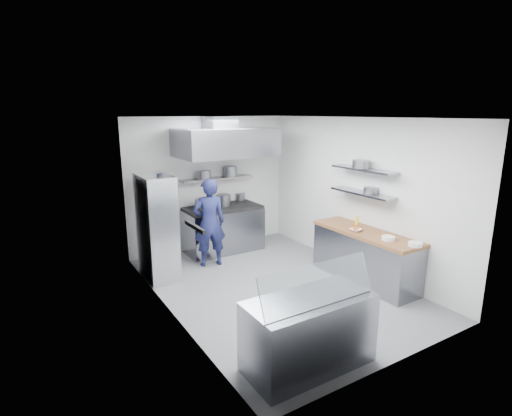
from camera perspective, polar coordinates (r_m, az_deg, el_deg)
floor at (r=6.91m, az=2.64°, el=-11.14°), size 5.00×5.00×0.00m
ceiling at (r=6.28m, az=2.93°, el=12.75°), size 5.00×5.00×0.00m
wall_back at (r=8.59m, az=-6.63°, el=3.51°), size 3.60×2.80×0.02m
wall_front at (r=4.69m, az=20.28°, el=-5.83°), size 3.60×2.80×0.02m
wall_left at (r=5.67m, az=-12.46°, el=-1.97°), size 2.80×5.00×0.02m
wall_right at (r=7.59m, az=14.10°, el=1.86°), size 2.80×5.00×0.02m
gas_range at (r=8.50m, az=-4.71°, el=-3.13°), size 1.60×0.80×0.90m
cooktop at (r=8.38m, az=-4.77°, el=0.01°), size 1.57×0.78×0.06m
stock_pot_left at (r=8.22m, az=-7.79°, el=0.60°), size 0.27×0.27×0.20m
stock_pot_mid at (r=8.42m, az=-4.68°, el=1.13°), size 0.31×0.31×0.24m
stock_pot_right at (r=8.95m, az=-2.29°, el=1.64°), size 0.23×0.23×0.16m
over_range_shelf at (r=8.47m, az=-5.58°, el=4.22°), size 1.60×0.30×0.04m
shelf_pot_a at (r=8.26m, az=-7.40°, el=4.70°), size 0.26×0.26×0.18m
shelf_pot_b at (r=8.58m, az=-3.70°, el=5.25°), size 0.28×0.28×0.22m
extractor_hood at (r=8.01m, az=-4.39°, el=9.33°), size 1.90×1.15×0.55m
hood_duct at (r=8.19m, az=-5.17°, el=12.07°), size 0.55×0.55×0.24m
red_firebox at (r=8.10m, az=-14.50°, el=2.70°), size 0.22×0.10×0.26m
chef at (r=7.60m, az=-6.69°, el=-2.09°), size 0.69×0.52×1.70m
wire_rack at (r=7.18m, az=-13.98°, el=-2.70°), size 0.50×0.90×1.85m
rack_bin_a at (r=6.95m, az=-13.18°, el=-4.29°), size 0.17×0.21×0.19m
rack_bin_b at (r=7.02m, az=-13.97°, el=0.09°), size 0.13×0.16×0.14m
rack_jar at (r=6.84m, az=-13.54°, el=4.04°), size 0.11×0.11×0.18m
knife_strip at (r=4.83m, az=-8.74°, el=-2.69°), size 0.04×0.55×0.05m
prep_counter_base at (r=7.23m, az=15.25°, el=-6.88°), size 0.62×2.00×0.84m
prep_counter_top at (r=7.09m, az=15.47°, el=-3.47°), size 0.65×2.04×0.06m
plate_stack_a at (r=6.55m, az=21.79°, el=-4.83°), size 0.21×0.21×0.06m
plate_stack_b at (r=6.71m, az=18.38°, el=-4.11°), size 0.21×0.21×0.06m
copper_pan at (r=7.15m, az=14.18°, el=-2.74°), size 0.18×0.18×0.06m
squeeze_bottle at (r=7.33m, az=14.20°, el=-1.85°), size 0.06×0.06×0.18m
mixing_bowl at (r=7.04m, az=14.04°, el=-3.06°), size 0.21×0.21×0.05m
wall_shelf_lower at (r=7.26m, az=14.94°, el=2.08°), size 0.30×1.30×0.04m
wall_shelf_upper at (r=7.19m, az=15.14°, el=5.36°), size 0.30×1.30×0.04m
shelf_pot_c at (r=7.19m, az=16.05°, el=2.47°), size 0.24×0.24×0.10m
shelf_pot_d at (r=7.17m, az=14.73°, el=6.09°), size 0.29×0.29×0.14m
display_case at (r=4.83m, az=7.57°, el=-17.23°), size 1.50×0.70×0.85m
display_glass at (r=4.45m, az=8.81°, el=-10.72°), size 1.47×0.19×0.42m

